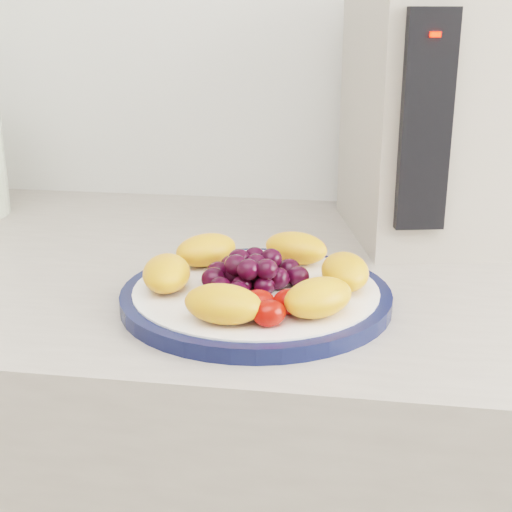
# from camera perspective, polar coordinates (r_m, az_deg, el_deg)

# --- Properties ---
(plate_rim) EXTENTS (0.27, 0.27, 0.01)m
(plate_rim) POSITION_cam_1_polar(r_m,az_deg,el_deg) (0.70, 0.00, -3.29)
(plate_rim) COLOR #10183D
(plate_rim) RESTS_ON counter
(plate_face) EXTENTS (0.24, 0.24, 0.02)m
(plate_face) POSITION_cam_1_polar(r_m,az_deg,el_deg) (0.70, 0.00, -3.21)
(plate_face) COLOR white
(plate_face) RESTS_ON counter
(appliance_body) EXTENTS (0.23, 0.29, 0.32)m
(appliance_body) POSITION_cam_1_polar(r_m,az_deg,el_deg) (0.93, 13.76, 11.20)
(appliance_body) COLOR #A79C8F
(appliance_body) RESTS_ON counter
(appliance_panel) EXTENTS (0.06, 0.03, 0.23)m
(appliance_panel) POSITION_cam_1_polar(r_m,az_deg,el_deg) (0.80, 13.41, 10.36)
(appliance_panel) COLOR black
(appliance_panel) RESTS_ON appliance_body
(appliance_led) EXTENTS (0.01, 0.01, 0.01)m
(appliance_led) POSITION_cam_1_polar(r_m,az_deg,el_deg) (0.78, 14.14, 16.81)
(appliance_led) COLOR #FF0C05
(appliance_led) RESTS_ON appliance_panel
(fruit_plate) EXTENTS (0.23, 0.23, 0.04)m
(fruit_plate) POSITION_cam_1_polar(r_m,az_deg,el_deg) (0.69, 0.15, -1.43)
(fruit_plate) COLOR orange
(fruit_plate) RESTS_ON plate_face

